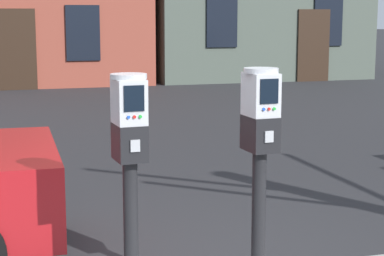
% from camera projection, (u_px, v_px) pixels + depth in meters
% --- Properties ---
extents(parking_meter_near_kerb, '(0.23, 0.26, 1.45)m').
position_uv_depth(parking_meter_near_kerb, '(130.00, 150.00, 4.00)').
color(parking_meter_near_kerb, black).
rests_on(parking_meter_near_kerb, sidewalk_slab).
extents(parking_meter_twin_adjacent, '(0.23, 0.26, 1.47)m').
position_uv_depth(parking_meter_twin_adjacent, '(260.00, 141.00, 4.22)').
color(parking_meter_twin_adjacent, black).
rests_on(parking_meter_twin_adjacent, sidewalk_slab).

